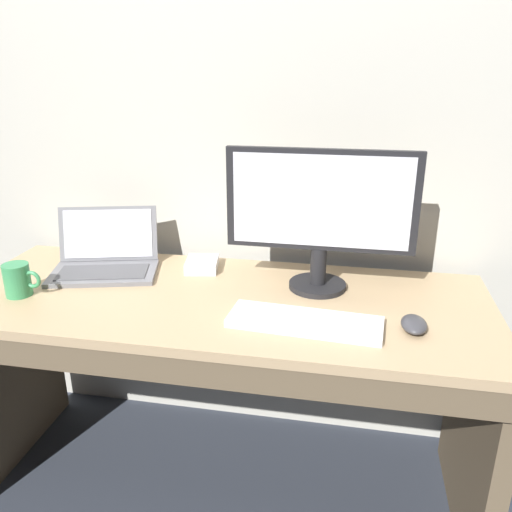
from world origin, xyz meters
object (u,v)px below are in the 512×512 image
at_px(wired_keyboard, 305,322).
at_px(laptop_space_gray, 106,258).
at_px(computer_mouse, 414,324).
at_px(external_drive_box, 202,264).
at_px(coffee_mug, 18,280).
at_px(external_monitor, 320,214).

bearing_deg(wired_keyboard, laptop_space_gray, 159.14).
bearing_deg(computer_mouse, wired_keyboard, -175.45).
height_order(laptop_space_gray, computer_mouse, laptop_space_gray).
relative_size(wired_keyboard, external_drive_box, 3.26).
distance_m(wired_keyboard, coffee_mug, 0.89).
distance_m(wired_keyboard, external_drive_box, 0.53).
xyz_separation_m(external_drive_box, coffee_mug, (-0.49, -0.32, 0.03)).
distance_m(laptop_space_gray, external_monitor, 0.76).
bearing_deg(computer_mouse, coffee_mug, 178.60).
bearing_deg(coffee_mug, laptop_space_gray, 54.94).
distance_m(laptop_space_gray, external_drive_box, 0.33).
height_order(external_monitor, coffee_mug, external_monitor).
xyz_separation_m(wired_keyboard, coffee_mug, (-0.89, 0.03, 0.04)).
xyz_separation_m(wired_keyboard, computer_mouse, (0.29, 0.03, 0.01)).
height_order(external_monitor, wired_keyboard, external_monitor).
relative_size(wired_keyboard, computer_mouse, 4.06).
relative_size(laptop_space_gray, wired_keyboard, 0.93).
bearing_deg(laptop_space_gray, external_monitor, -1.75).
height_order(laptop_space_gray, external_drive_box, laptop_space_gray).
bearing_deg(laptop_space_gray, coffee_mug, -125.06).
bearing_deg(wired_keyboard, external_monitor, 86.78).
height_order(external_monitor, external_drive_box, external_monitor).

